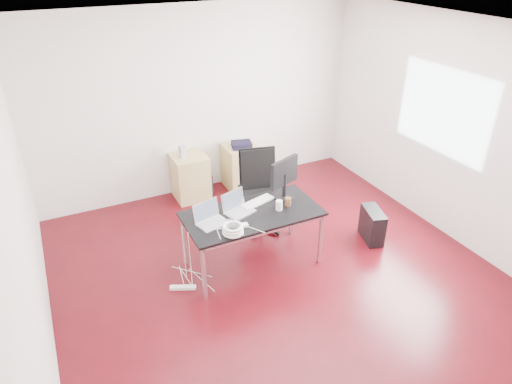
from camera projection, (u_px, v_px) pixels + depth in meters
name	position (u px, v px, depth m)	size (l,w,h in m)	color
room_shell	(282.00, 168.00, 4.84)	(5.00, 5.00, 5.00)	#3C060D
desk	(252.00, 216.00, 5.36)	(1.60, 0.80, 0.73)	black
office_chair	(260.00, 187.00, 6.16)	(0.57, 0.59, 1.08)	black
filing_cabinet_left	(190.00, 177.00, 6.97)	(0.50, 0.50, 0.70)	tan
filing_cabinet_right	(241.00, 166.00, 7.29)	(0.50, 0.50, 0.70)	tan
pc_tower	(372.00, 225.00, 6.03)	(0.20, 0.45, 0.44)	black
wastebasket	(206.00, 185.00, 7.18)	(0.24, 0.24, 0.28)	black
power_strip	(183.00, 287.00, 5.25)	(0.30, 0.06, 0.04)	white
laptop_left	(210.00, 218.00, 5.12)	(0.38, 0.33, 0.23)	silver
laptop_right	(237.00, 207.00, 5.33)	(0.39, 0.34, 0.23)	silver
monitor	(284.00, 176.00, 5.53)	(0.44, 0.26, 0.51)	black
keyboard	(258.00, 202.00, 5.53)	(0.44, 0.14, 0.02)	white
cup_white	(279.00, 205.00, 5.36)	(0.08, 0.08, 0.12)	white
cup_brown	(288.00, 202.00, 5.46)	(0.08, 0.08, 0.10)	brown
cable_coil	(233.00, 229.00, 4.93)	(0.24, 0.24, 0.11)	white
power_adapter	(245.00, 225.00, 5.08)	(0.07, 0.07, 0.03)	white
speaker	(182.00, 151.00, 6.73)	(0.09, 0.08, 0.18)	#9E9E9E
navy_garment	(242.00, 145.00, 7.06)	(0.30, 0.24, 0.09)	black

